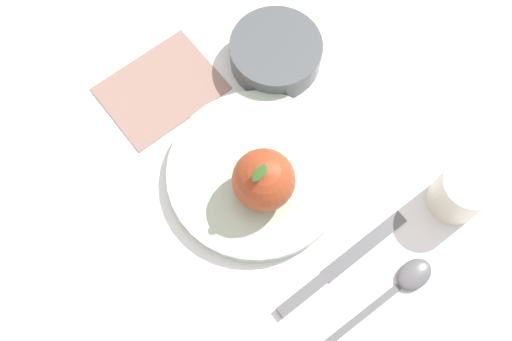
{
  "coord_description": "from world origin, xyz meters",
  "views": [
    {
      "loc": [
        0.22,
        0.11,
        0.7
      ],
      "look_at": [
        0.0,
        -0.02,
        0.02
      ],
      "focal_mm": 39.45,
      "sensor_mm": 36.0,
      "label": 1
    }
  ],
  "objects_px": {
    "spoon": "(404,283)",
    "knife": "(331,272)",
    "linen_napkin": "(161,88)",
    "side_bowl": "(276,51)",
    "apple": "(262,179)",
    "dinner_plate": "(256,173)",
    "cup": "(462,191)"
  },
  "relations": [
    {
      "from": "spoon",
      "to": "knife",
      "type": "bearing_deg",
      "value": -66.39
    },
    {
      "from": "spoon",
      "to": "linen_napkin",
      "type": "bearing_deg",
      "value": -98.7
    },
    {
      "from": "knife",
      "to": "linen_napkin",
      "type": "height_order",
      "value": "knife"
    },
    {
      "from": "side_bowl",
      "to": "knife",
      "type": "xyz_separation_m",
      "value": [
        0.22,
        0.22,
        -0.02
      ]
    },
    {
      "from": "apple",
      "to": "side_bowl",
      "type": "distance_m",
      "value": 0.2
    },
    {
      "from": "linen_napkin",
      "to": "side_bowl",
      "type": "bearing_deg",
      "value": 138.07
    },
    {
      "from": "apple",
      "to": "knife",
      "type": "xyz_separation_m",
      "value": [
        0.04,
        0.13,
        -0.05
      ]
    },
    {
      "from": "dinner_plate",
      "to": "cup",
      "type": "xyz_separation_m",
      "value": [
        -0.11,
        0.23,
        0.03
      ]
    },
    {
      "from": "apple",
      "to": "linen_napkin",
      "type": "bearing_deg",
      "value": -105.74
    },
    {
      "from": "linen_napkin",
      "to": "cup",
      "type": "bearing_deg",
      "value": 99.03
    },
    {
      "from": "dinner_plate",
      "to": "linen_napkin",
      "type": "height_order",
      "value": "dinner_plate"
    },
    {
      "from": "cup",
      "to": "linen_napkin",
      "type": "xyz_separation_m",
      "value": [
        0.07,
        -0.41,
        -0.04
      ]
    },
    {
      "from": "cup",
      "to": "spoon",
      "type": "relative_size",
      "value": 0.45
    },
    {
      "from": "dinner_plate",
      "to": "linen_napkin",
      "type": "bearing_deg",
      "value": -102.2
    },
    {
      "from": "spoon",
      "to": "linen_napkin",
      "type": "height_order",
      "value": "spoon"
    },
    {
      "from": "spoon",
      "to": "linen_napkin",
      "type": "relative_size",
      "value": 1.01
    },
    {
      "from": "spoon",
      "to": "dinner_plate",
      "type": "bearing_deg",
      "value": -95.88
    },
    {
      "from": "apple",
      "to": "knife",
      "type": "distance_m",
      "value": 0.14
    },
    {
      "from": "cup",
      "to": "spoon",
      "type": "distance_m",
      "value": 0.13
    },
    {
      "from": "side_bowl",
      "to": "cup",
      "type": "bearing_deg",
      "value": 79.15
    },
    {
      "from": "dinner_plate",
      "to": "side_bowl",
      "type": "bearing_deg",
      "value": -156.84
    },
    {
      "from": "knife",
      "to": "linen_napkin",
      "type": "xyz_separation_m",
      "value": [
        -0.1,
        -0.33,
        -0.0
      ]
    },
    {
      "from": "dinner_plate",
      "to": "apple",
      "type": "bearing_deg",
      "value": 48.74
    },
    {
      "from": "dinner_plate",
      "to": "side_bowl",
      "type": "relative_size",
      "value": 1.82
    },
    {
      "from": "side_bowl",
      "to": "linen_napkin",
      "type": "bearing_deg",
      "value": -41.93
    },
    {
      "from": "knife",
      "to": "linen_napkin",
      "type": "bearing_deg",
      "value": -106.69
    },
    {
      "from": "cup",
      "to": "linen_napkin",
      "type": "relative_size",
      "value": 0.45
    },
    {
      "from": "dinner_plate",
      "to": "knife",
      "type": "relative_size",
      "value": 1.2
    },
    {
      "from": "cup",
      "to": "spoon",
      "type": "height_order",
      "value": "cup"
    },
    {
      "from": "knife",
      "to": "dinner_plate",
      "type": "bearing_deg",
      "value": -111.96
    },
    {
      "from": "apple",
      "to": "linen_napkin",
      "type": "distance_m",
      "value": 0.22
    },
    {
      "from": "side_bowl",
      "to": "cup",
      "type": "xyz_separation_m",
      "value": [
        0.06,
        0.3,
        0.02
      ]
    }
  ]
}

